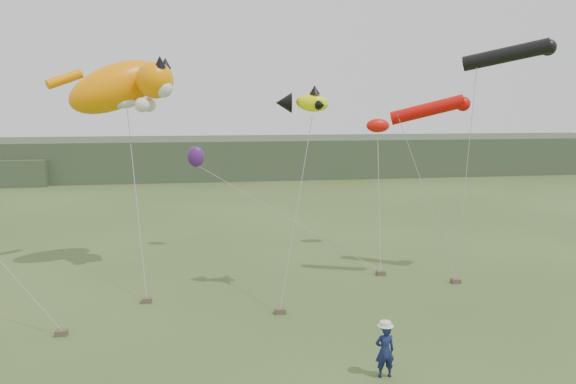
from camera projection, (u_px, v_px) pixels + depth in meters
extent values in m
plane|color=#385123|center=(309.00, 348.00, 17.63)|extent=(120.00, 120.00, 0.00)
cube|color=#2D3D28|center=(230.00, 157.00, 61.26)|extent=(90.00, 12.00, 4.00)
imported|color=#121B46|center=(385.00, 351.00, 15.66)|extent=(0.56, 0.37, 1.54)
cube|color=brown|center=(147.00, 300.00, 21.69)|extent=(0.38, 0.30, 0.19)
cube|color=brown|center=(280.00, 311.00, 20.54)|extent=(0.38, 0.30, 0.19)
cube|color=brown|center=(456.00, 281.00, 24.06)|extent=(0.38, 0.30, 0.19)
cube|color=brown|center=(61.00, 333.00, 18.59)|extent=(0.38, 0.30, 0.19)
cube|color=brown|center=(381.00, 273.00, 25.19)|extent=(0.38, 0.30, 0.19)
ellipsoid|color=#FF8900|center=(116.00, 87.00, 25.10)|extent=(5.11, 3.44, 3.43)
sphere|color=#FF8900|center=(155.00, 80.00, 24.46)|extent=(1.61, 1.61, 1.61)
cone|color=black|center=(160.00, 61.00, 23.94)|extent=(0.50, 0.61, 0.61)
cone|color=black|center=(165.00, 63.00, 24.85)|extent=(0.50, 0.58, 0.57)
sphere|color=silver|center=(163.00, 88.00, 24.30)|extent=(0.81, 0.81, 0.81)
ellipsoid|color=silver|center=(120.00, 103.00, 24.97)|extent=(1.58, 0.79, 0.49)
sphere|color=silver|center=(142.00, 105.00, 24.02)|extent=(0.63, 0.63, 0.63)
sphere|color=silver|center=(149.00, 105.00, 25.27)|extent=(0.63, 0.63, 0.63)
cylinder|color=#FF8900|center=(64.00, 79.00, 25.39)|extent=(1.67, 1.22, 0.97)
ellipsoid|color=#F8FF08|center=(312.00, 103.00, 21.37)|extent=(1.36, 0.69, 0.79)
cone|color=black|center=(284.00, 103.00, 21.47)|extent=(0.72, 0.87, 0.80)
cone|color=black|center=(315.00, 90.00, 21.31)|extent=(0.44, 0.44, 0.35)
cone|color=black|center=(322.00, 105.00, 21.00)|extent=(0.47, 0.50, 0.35)
cone|color=black|center=(317.00, 105.00, 21.86)|extent=(0.47, 0.50, 0.35)
cylinder|color=black|center=(506.00, 55.00, 23.59)|extent=(3.27, 2.49, 1.28)
sphere|color=black|center=(548.00, 47.00, 23.25)|extent=(0.69, 0.69, 0.69)
cylinder|color=red|center=(427.00, 110.00, 23.35)|extent=(3.03, 1.67, 1.29)
sphere|color=red|center=(463.00, 104.00, 23.05)|extent=(0.60, 0.60, 0.60)
ellipsoid|color=red|center=(378.00, 126.00, 28.89)|extent=(1.23, 0.72, 0.72)
ellipsoid|color=#49186B|center=(196.00, 157.00, 28.99)|extent=(0.88, 0.58, 1.07)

